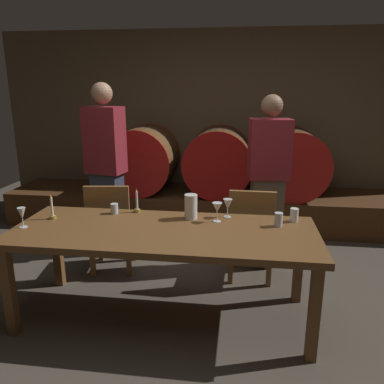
# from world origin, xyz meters

# --- Properties ---
(ground_plane) EXTENTS (7.75, 7.75, 0.00)m
(ground_plane) POSITION_xyz_m (0.00, 0.00, 0.00)
(ground_plane) COLOR #4C443A
(back_wall) EXTENTS (5.96, 0.24, 2.45)m
(back_wall) POSITION_xyz_m (0.00, 2.65, 1.23)
(back_wall) COLOR brown
(back_wall) RESTS_ON ground
(barrel_shelf) EXTENTS (5.36, 0.90, 0.42)m
(barrel_shelf) POSITION_xyz_m (0.00, 2.10, 0.21)
(barrel_shelf) COLOR #4C2D16
(barrel_shelf) RESTS_ON ground
(wine_barrel_left) EXTENTS (0.83, 0.83, 0.83)m
(wine_barrel_left) POSITION_xyz_m (-0.95, 2.10, 0.83)
(wine_barrel_left) COLOR brown
(wine_barrel_left) RESTS_ON barrel_shelf
(wine_barrel_center) EXTENTS (0.83, 0.83, 0.83)m
(wine_barrel_center) POSITION_xyz_m (0.02, 2.10, 0.83)
(wine_barrel_center) COLOR #513319
(wine_barrel_center) RESTS_ON barrel_shelf
(wine_barrel_right) EXTENTS (0.83, 0.83, 0.83)m
(wine_barrel_right) POSITION_xyz_m (0.91, 2.10, 0.83)
(wine_barrel_right) COLOR #513319
(wine_barrel_right) RESTS_ON barrel_shelf
(dining_table) EXTENTS (2.24, 0.85, 0.72)m
(dining_table) POSITION_xyz_m (-0.25, -0.07, 0.65)
(dining_table) COLOR brown
(dining_table) RESTS_ON ground
(chair_left) EXTENTS (0.45, 0.45, 0.88)m
(chair_left) POSITION_xyz_m (-0.90, 0.61, 0.49)
(chair_left) COLOR brown
(chair_left) RESTS_ON ground
(chair_right) EXTENTS (0.41, 0.41, 0.88)m
(chair_right) POSITION_xyz_m (0.41, 0.61, 0.49)
(chair_right) COLOR brown
(chair_right) RESTS_ON ground
(guest_left) EXTENTS (0.42, 0.31, 1.78)m
(guest_left) POSITION_xyz_m (-1.10, 1.10, 0.92)
(guest_left) COLOR #33384C
(guest_left) RESTS_ON ground
(guest_right) EXTENTS (0.41, 0.28, 1.67)m
(guest_right) POSITION_xyz_m (0.56, 0.97, 0.85)
(guest_right) COLOR brown
(guest_right) RESTS_ON ground
(candle_left) EXTENTS (0.05, 0.05, 0.20)m
(candle_left) POSITION_xyz_m (-1.17, 0.05, 0.78)
(candle_left) COLOR olive
(candle_left) RESTS_ON dining_table
(candle_right) EXTENTS (0.05, 0.05, 0.20)m
(candle_right) POSITION_xyz_m (-0.55, 0.30, 0.78)
(candle_right) COLOR olive
(candle_right) RESTS_ON dining_table
(pitcher) EXTENTS (0.10, 0.10, 0.20)m
(pitcher) POSITION_xyz_m (-0.08, 0.20, 0.82)
(pitcher) COLOR white
(pitcher) RESTS_ON dining_table
(wine_glass_left) EXTENTS (0.06, 0.06, 0.15)m
(wine_glass_left) POSITION_xyz_m (-1.29, -0.16, 0.83)
(wine_glass_left) COLOR white
(wine_glass_left) RESTS_ON dining_table
(wine_glass_center) EXTENTS (0.08, 0.08, 0.15)m
(wine_glass_center) POSITION_xyz_m (0.13, 0.15, 0.83)
(wine_glass_center) COLOR white
(wine_glass_center) RESTS_ON dining_table
(wine_glass_right) EXTENTS (0.07, 0.07, 0.15)m
(wine_glass_right) POSITION_xyz_m (0.20, 0.27, 0.83)
(wine_glass_right) COLOR silver
(wine_glass_right) RESTS_ON dining_table
(cup_left) EXTENTS (0.06, 0.06, 0.08)m
(cup_left) POSITION_xyz_m (-0.72, 0.24, 0.76)
(cup_left) COLOR silver
(cup_left) RESTS_ON dining_table
(cup_center) EXTENTS (0.06, 0.06, 0.11)m
(cup_center) POSITION_xyz_m (0.59, 0.11, 0.77)
(cup_center) COLOR silver
(cup_center) RESTS_ON dining_table
(cup_right) EXTENTS (0.06, 0.06, 0.11)m
(cup_right) POSITION_xyz_m (0.72, 0.23, 0.77)
(cup_right) COLOR white
(cup_right) RESTS_ON dining_table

